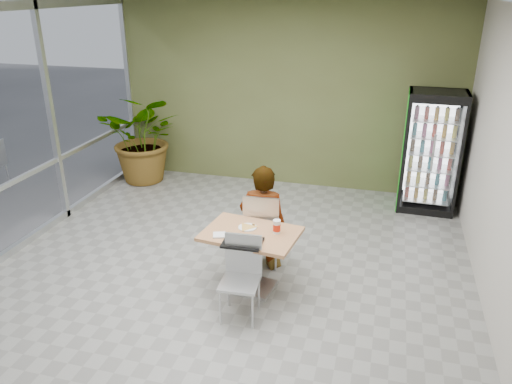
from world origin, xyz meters
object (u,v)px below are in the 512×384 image
at_px(chair_far, 262,225).
at_px(cafeteria_tray, 242,243).
at_px(soda_cup, 277,227).
at_px(potted_plant, 145,138).
at_px(dining_table, 251,248).
at_px(beverage_fridge, 431,152).
at_px(chair_near, 242,270).
at_px(seated_woman, 263,227).

height_order(chair_far, cafeteria_tray, chair_far).
bearing_deg(soda_cup, chair_far, 121.77).
bearing_deg(potted_plant, cafeteria_tray, -49.25).
bearing_deg(cafeteria_tray, soda_cup, 49.11).
bearing_deg(dining_table, chair_far, 89.93).
relative_size(cafeteria_tray, beverage_fridge, 0.23).
bearing_deg(chair_far, soda_cup, 117.91).
bearing_deg(dining_table, chair_near, -86.13).
xyz_separation_m(chair_far, seated_woman, (-0.01, 0.06, -0.06)).
bearing_deg(dining_table, soda_cup, 11.79).
bearing_deg(soda_cup, potted_plant, 136.96).
distance_m(dining_table, beverage_fridge, 3.68).
relative_size(chair_far, soda_cup, 6.30).
height_order(cafeteria_tray, potted_plant, potted_plant).
distance_m(dining_table, chair_far, 0.53).
bearing_deg(chair_near, beverage_fridge, 55.58).
bearing_deg(cafeteria_tray, seated_woman, 89.54).
distance_m(cafeteria_tray, beverage_fridge, 3.91).
xyz_separation_m(beverage_fridge, potted_plant, (-4.93, -0.03, -0.13)).
distance_m(chair_far, cafeteria_tray, 0.84).
bearing_deg(soda_cup, beverage_fridge, 58.33).
distance_m(dining_table, soda_cup, 0.42).
xyz_separation_m(dining_table, soda_cup, (0.29, 0.06, 0.29)).
height_order(chair_near, cafeteria_tray, chair_near).
xyz_separation_m(soda_cup, beverage_fridge, (1.81, 2.94, 0.13)).
relative_size(cafeteria_tray, potted_plant, 0.26).
relative_size(chair_near, beverage_fridge, 0.48).
distance_m(seated_woman, soda_cup, 0.67).
bearing_deg(seated_woman, potted_plant, -44.09).
distance_m(chair_near, soda_cup, 0.67).
distance_m(seated_woman, cafeteria_tray, 0.91).
relative_size(chair_far, beverage_fridge, 0.53).
xyz_separation_m(dining_table, chair_far, (0.00, 0.53, 0.05)).
bearing_deg(beverage_fridge, soda_cup, -120.03).
distance_m(chair_far, beverage_fridge, 3.26).
bearing_deg(chair_near, seated_woman, 88.41).
relative_size(dining_table, seated_woman, 0.70).
height_order(soda_cup, beverage_fridge, beverage_fridge).
relative_size(chair_near, potted_plant, 0.56).
bearing_deg(beverage_fridge, cafeteria_tray, -121.13).
bearing_deg(dining_table, cafeteria_tray, -92.66).
relative_size(seated_woman, beverage_fridge, 0.87).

